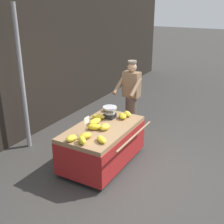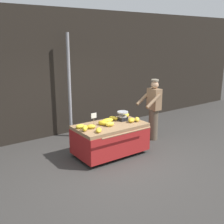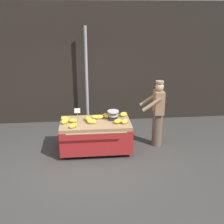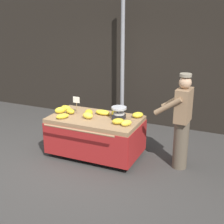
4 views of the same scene
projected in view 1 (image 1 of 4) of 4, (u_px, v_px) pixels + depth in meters
ground_plane at (122, 177)px, 5.16m from camera, size 60.00×60.00×0.00m
back_wall at (1, 62)px, 5.74m from camera, size 16.00×0.24×3.61m
street_pole at (22, 80)px, 5.72m from camera, size 0.09×0.09×2.94m
banana_cart at (102, 137)px, 5.39m from camera, size 1.73×1.17×0.78m
weighing_scale at (110, 112)px, 5.67m from camera, size 0.28×0.28×0.23m
price_sign at (87, 122)px, 4.90m from camera, size 0.14×0.01×0.34m
banana_bunch_0 at (105, 127)px, 5.16m from camera, size 0.24×0.18×0.12m
banana_bunch_1 at (82, 140)px, 4.67m from camera, size 0.23×0.24×0.12m
banana_bunch_2 at (127, 114)px, 5.78m from camera, size 0.21×0.24×0.10m
banana_bunch_3 at (94, 127)px, 5.18m from camera, size 0.25×0.29×0.11m
banana_bunch_4 at (123, 116)px, 5.66m from camera, size 0.27×0.25×0.11m
banana_bunch_5 at (95, 121)px, 5.43m from camera, size 0.31×0.18×0.09m
banana_bunch_6 at (86, 136)px, 4.85m from camera, size 0.26×0.23×0.10m
banana_bunch_7 at (102, 139)px, 4.73m from camera, size 0.25×0.27×0.09m
banana_bunch_8 at (98, 117)px, 5.64m from camera, size 0.20×0.29×0.10m
banana_bunch_9 at (107, 109)px, 6.03m from camera, size 0.27×0.27×0.10m
banana_bunch_10 at (71, 138)px, 4.76m from camera, size 0.23×0.17×0.10m
vendor_person at (131, 97)px, 6.64m from camera, size 0.59×0.53×1.71m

